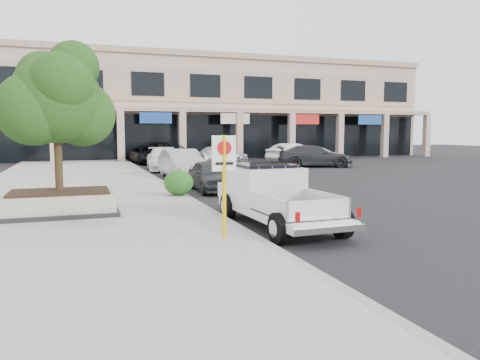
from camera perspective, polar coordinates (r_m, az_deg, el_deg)
name	(u,v)px	position (r m, az deg, el deg)	size (l,w,h in m)	color
ground	(287,225)	(12.84, 5.75, -5.43)	(120.00, 120.00, 0.00)	black
sidewalk	(74,201)	(17.58, -19.59, -2.41)	(8.00, 52.00, 0.15)	gray
curb	(184,196)	(17.98, -6.90, -1.92)	(0.20, 52.00, 0.15)	gray
strip_mall	(217,109)	(47.31, -2.87, 8.67)	(40.55, 12.43, 9.50)	tan
planter	(60,203)	(14.47, -21.08, -2.61)	(3.20, 2.20, 0.68)	black
planter_tree	(61,100)	(14.50, -20.97, 9.06)	(2.90, 2.55, 4.00)	black
no_parking_sign	(224,172)	(10.30, -1.95, 0.95)	(0.55, 0.09, 2.30)	#DDB70B
hedge	(179,183)	(17.55, -7.49, -0.34)	(1.10, 0.99, 0.94)	#194B15
pickup_truck	(279,197)	(12.37, 4.73, -2.03)	(1.92, 5.17, 1.63)	silver
curb_car_a	(212,176)	(19.79, -3.42, 0.55)	(1.57, 3.89, 1.33)	#2C2F31
curb_car_b	(182,164)	(25.23, -7.07, 1.97)	(1.66, 4.77, 1.57)	#A7A8AF
curb_car_c	(164,159)	(30.71, -9.27, 2.56)	(2.07, 5.10, 1.48)	white
curb_car_d	(149,155)	(36.93, -11.07, 3.04)	(2.33, 5.06, 1.41)	black
lot_car_a	(221,155)	(35.29, -2.33, 3.09)	(1.78, 4.41, 1.50)	#ACADB4
lot_car_b	(293,153)	(38.12, 6.50, 3.29)	(1.62, 4.64, 1.53)	silver
lot_car_c	(315,156)	(33.54, 9.12, 2.89)	(2.13, 5.25, 1.52)	#282A2D
lot_car_d	(170,152)	(39.42, -8.50, 3.41)	(2.67, 5.78, 1.61)	black
lot_car_e	(294,153)	(38.94, 6.63, 3.28)	(1.69, 4.21, 1.43)	gray
lot_car_f	(320,156)	(35.25, 9.70, 2.89)	(1.43, 4.11, 1.35)	silver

